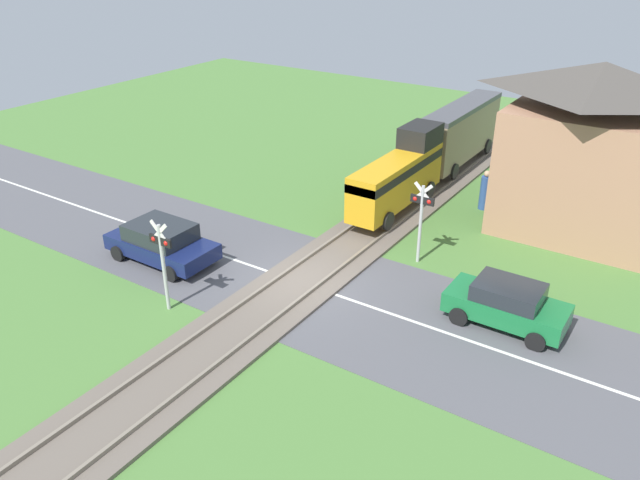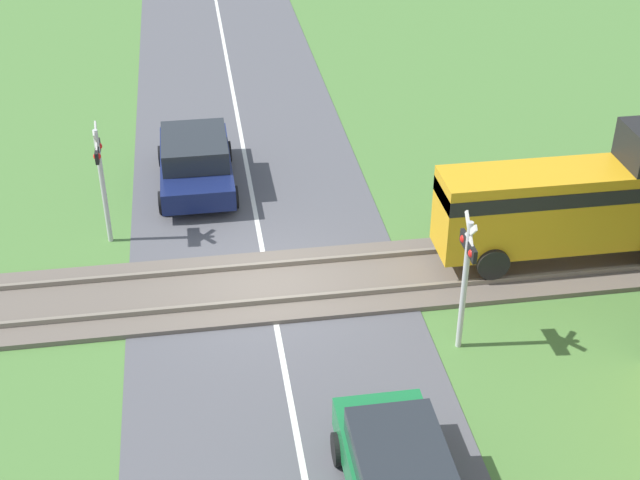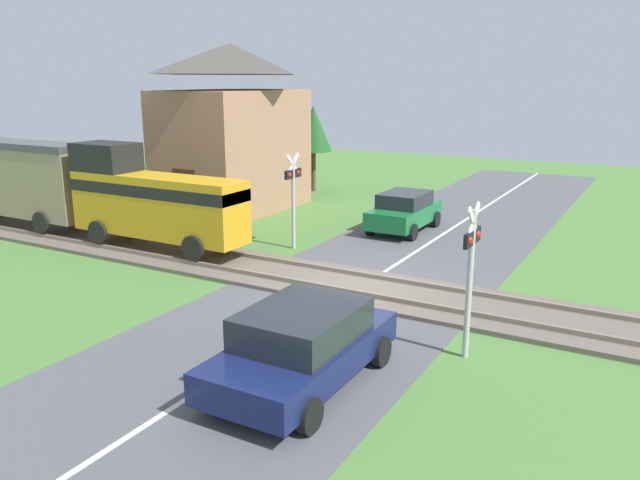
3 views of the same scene
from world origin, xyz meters
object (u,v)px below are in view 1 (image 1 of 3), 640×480
Objects in this scene: train at (436,149)px; crossing_signal_west_approach at (162,254)px; crossing_signal_east_approach at (421,212)px; station_building at (588,156)px; car_far_side at (507,304)px; pedestrian_by_station at (485,192)px; car_near_crossing at (161,242)px.

train is 14.88m from crossing_signal_west_approach.
station_building is (4.20, 5.57, 1.31)m from crossing_signal_east_approach.
station_building reaches higher than car_far_side.
crossing_signal_west_approach is 14.57m from pedestrian_by_station.
car_far_side is at bearing -65.69° from pedestrian_by_station.
crossing_signal_east_approach is at bearing -127.01° from station_building.
car_near_crossing is 1.34× the size of crossing_signal_west_approach.
station_building is at bearing 88.71° from car_far_side.
car_near_crossing is 13.84m from pedestrian_by_station.
train is at bearing 79.63° from crossing_signal_west_approach.
pedestrian_by_station is (5.65, 13.38, -1.20)m from crossing_signal_west_approach.
crossing_signal_west_approach is at bearing -100.37° from train.
car_far_side is 9.06m from pedestrian_by_station.
car_far_side is (6.70, -9.52, -1.10)m from train.
car_far_side is 10.76m from crossing_signal_west_approach.
train reaches higher than car_far_side.
pedestrian_by_station is at bearing 173.62° from station_building.
station_building is at bearing -6.38° from pedestrian_by_station.
car_near_crossing is 12.30m from car_far_side.
train is 3.27× the size of car_near_crossing.
station_building reaches higher than pedestrian_by_station.
car_near_crossing is at bearing -147.14° from crossing_signal_east_approach.
pedestrian_by_station is at bearing 114.31° from car_far_side.
car_far_side is 2.07× the size of pedestrian_by_station.
station_building is (9.56, 12.94, 1.31)m from crossing_signal_west_approach.
train is 7.23m from station_building.
car_near_crossing is 1.34× the size of crossing_signal_east_approach.
crossing_signal_east_approach is (5.36, 7.37, 0.00)m from crossing_signal_west_approach.
crossing_signal_west_approach reaches higher than car_far_side.
car_near_crossing is 9.52m from crossing_signal_east_approach.
pedestrian_by_station is at bearing -23.01° from train.
crossing_signal_east_approach reaches higher than car_far_side.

